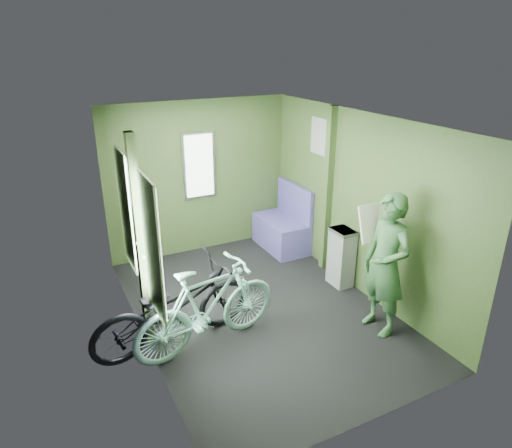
{
  "coord_description": "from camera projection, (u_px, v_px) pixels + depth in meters",
  "views": [
    {
      "loc": [
        -2.2,
        -4.26,
        3.09
      ],
      "look_at": [
        0.0,
        0.1,
        1.1
      ],
      "focal_mm": 32.0,
      "sensor_mm": 36.0,
      "label": 1
    }
  ],
  "objects": [
    {
      "name": "waste_box",
      "position": [
        341.0,
        257.0,
        6.05
      ],
      "size": [
        0.23,
        0.33,
        0.8
      ],
      "primitive_type": "cube",
      "color": "gray",
      "rests_on": "ground"
    },
    {
      "name": "passenger",
      "position": [
        386.0,
        265.0,
        4.94
      ],
      "size": [
        0.42,
        0.68,
        1.62
      ],
      "rotation": [
        0.0,
        0.0,
        -1.51
      ],
      "color": "#346037",
      "rests_on": "ground"
    },
    {
      "name": "room",
      "position": [
        255.0,
        199.0,
        5.08
      ],
      "size": [
        4.0,
        4.02,
        2.31
      ],
      "color": "black",
      "rests_on": "ground"
    },
    {
      "name": "bicycle_mint",
      "position": [
        210.0,
        347.0,
        4.92
      ],
      "size": [
        1.75,
        0.82,
        1.05
      ],
      "primitive_type": "imported",
      "rotation": [
        0.0,
        -0.08,
        1.73
      ],
      "color": "#86C7BA",
      "rests_on": "ground"
    },
    {
      "name": "bicycle_black",
      "position": [
        177.0,
        344.0,
        4.96
      ],
      "size": [
        1.91,
        1.01,
        1.03
      ],
      "primitive_type": "imported",
      "rotation": [
        0.0,
        -0.13,
        1.72
      ],
      "color": "black",
      "rests_on": "ground"
    },
    {
      "name": "bench_seat",
      "position": [
        283.0,
        230.0,
        7.17
      ],
      "size": [
        0.54,
        0.97,
        1.02
      ],
      "rotation": [
        0.0,
        0.0,
        0.0
      ],
      "color": "navy",
      "rests_on": "ground"
    }
  ]
}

